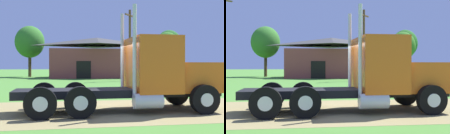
{
  "view_description": "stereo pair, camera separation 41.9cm",
  "coord_description": "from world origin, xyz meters",
  "views": [
    {
      "loc": [
        -2.56,
        -10.73,
        1.74
      ],
      "look_at": [
        -0.91,
        -0.75,
        1.66
      ],
      "focal_mm": 45.72,
      "sensor_mm": 36.0,
      "label": 1
    },
    {
      "loc": [
        -2.15,
        -10.79,
        1.74
      ],
      "look_at": [
        -0.91,
        -0.75,
        1.66
      ],
      "focal_mm": 45.72,
      "sensor_mm": 36.0,
      "label": 2
    }
  ],
  "objects": [
    {
      "name": "dirt_track",
      "position": [
        0.0,
        0.0,
        0.0
      ],
      "size": [
        120.0,
        5.9,
        0.01
      ],
      "primitive_type": "cube",
      "color": "#918150",
      "rests_on": "ground_plane"
    },
    {
      "name": "tree_far_right",
      "position": [
        15.25,
        36.43,
        5.35
      ],
      "size": [
        4.31,
        4.31,
        7.74
      ],
      "color": "#513823",
      "rests_on": "ground_plane"
    },
    {
      "name": "shed_building",
      "position": [
        1.75,
        28.17,
        2.63
      ],
      "size": [
        13.1,
        8.33,
        5.45
      ],
      "color": "brown",
      "rests_on": "ground_plane"
    },
    {
      "name": "tree_mid",
      "position": [
        -7.56,
        31.6,
        5.0
      ],
      "size": [
        4.16,
        4.16,
        7.31
      ],
      "color": "#513823",
      "rests_on": "ground_plane"
    },
    {
      "name": "tree_right",
      "position": [
        12.43,
        29.77,
        4.47
      ],
      "size": [
        3.8,
        3.8,
        6.59
      ],
      "color": "#513823",
      "rests_on": "ground_plane"
    },
    {
      "name": "ground_plane",
      "position": [
        0.0,
        0.0,
        0.0
      ],
      "size": [
        200.0,
        200.0,
        0.0
      ],
      "primitive_type": "plane",
      "color": "#4B8531"
    },
    {
      "name": "utility_pole_far",
      "position": [
        4.35,
        19.29,
        4.08
      ],
      "size": [
        1.47,
        1.82,
        7.66
      ],
      "color": "brown",
      "rests_on": "ground_plane"
    },
    {
      "name": "truck_foreground_white",
      "position": [
        0.62,
        -0.26,
        1.29
      ],
      "size": [
        7.7,
        2.92,
        3.82
      ],
      "color": "black",
      "rests_on": "ground_plane"
    }
  ]
}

